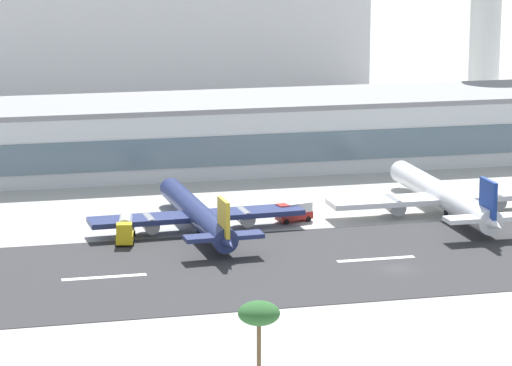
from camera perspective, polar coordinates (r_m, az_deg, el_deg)
ground_plane at (r=180.82m, az=6.47°, el=-3.96°), size 1400.00×1400.00×0.00m
runway_strip at (r=185.93m, az=5.88°, el=-3.47°), size 800.00×38.99×0.08m
runway_centreline_dash_3 at (r=176.94m, az=-6.97°, el=-4.30°), size 12.00×1.20×0.01m
runway_centreline_dash_4 at (r=185.52m, az=5.52°, el=-3.49°), size 12.00×1.20×0.01m
terminal_building at (r=252.38m, az=-0.34°, el=2.38°), size 217.73×27.61×13.86m
control_tower at (r=296.23m, az=10.48°, el=7.32°), size 14.67×14.67×41.79m
distant_hotel_block at (r=348.76m, az=-6.87°, el=7.28°), size 143.09×31.40×41.04m
airliner_gold_tail_gate_0 at (r=199.55m, az=-2.66°, el=-1.49°), size 35.23×43.10×8.99m
airliner_navy_tail_gate_1 at (r=213.27m, az=8.70°, el=-0.66°), size 40.34×46.42×9.69m
service_box_truck_0 at (r=206.79m, az=1.75°, el=-1.30°), size 6.41×3.88×3.25m
service_fuel_truck_2 at (r=195.46m, az=-6.02°, el=-2.09°), size 4.03×8.82×3.95m
palm_tree_1 at (r=130.82m, az=0.14°, el=-6.07°), size 4.45×4.45×10.52m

